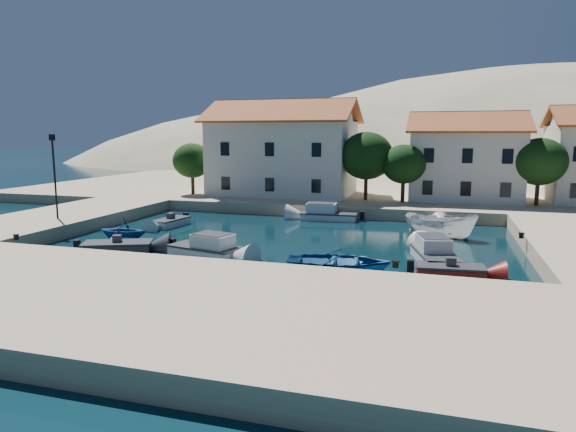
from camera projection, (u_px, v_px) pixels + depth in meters
The scene contains 20 objects.
ground at pixel (233, 279), 25.98m from camera, with size 400.00×400.00×0.00m, color black.
quay_south at pixel (173, 307), 20.22m from camera, with size 52.00×12.00×1.00m, color tan.
quay_west at pixel (61, 220), 40.76m from camera, with size 8.00×20.00×1.00m, color tan.
quay_north at pixel (372, 191), 61.26m from camera, with size 80.00×36.00×1.00m, color tan.
hills at pixel (479, 247), 140.70m from camera, with size 254.00×176.00×99.00m.
building_left at pixel (283, 147), 53.21m from camera, with size 14.70×9.45×9.70m.
building_mid at pixel (466, 155), 49.15m from camera, with size 10.50×8.40×8.30m.
trees at pixel (383, 160), 47.99m from camera, with size 37.30×5.30×6.45m.
lamppost at pixel (54, 168), 37.76m from camera, with size 0.35×0.25×6.22m.
bollards at pixel (306, 244), 28.65m from camera, with size 29.36×9.56×0.30m.
motorboat_grey_sw at pixel (118, 247), 31.89m from camera, with size 4.51×3.30×1.25m.
cabin_cruiser_south at pixel (205, 248), 30.69m from camera, with size 4.76×2.89×1.60m.
rowboat_south at pixel (339, 270), 27.71m from camera, with size 3.94×5.52×1.14m, color navy.
motorboat_red_se at pixel (450, 272), 26.20m from camera, with size 3.53×1.84×1.25m.
cabin_cruiser_east at pixel (435, 255), 29.06m from camera, with size 3.08×5.09×1.60m.
boat_east at pixel (440, 238), 36.26m from camera, with size 1.90×5.04×1.95m, color silver.
motorboat_white_ne at pixel (448, 226), 39.28m from camera, with size 2.31×3.53×1.25m.
rowboat_west at pixel (124, 241), 35.16m from camera, with size 2.93×3.40×1.79m, color navy.
motorboat_white_west at pixel (171, 222), 40.68m from camera, with size 1.94×3.59×1.25m.
cabin_cruiser_north at pixel (329, 214), 43.62m from camera, with size 4.88×2.30×1.60m.
Camera 1 is at (9.92, -23.27, 7.27)m, focal length 32.00 mm.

